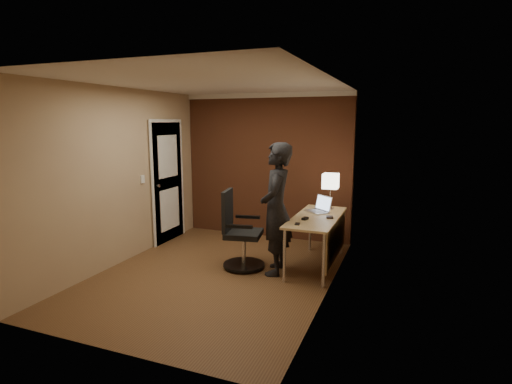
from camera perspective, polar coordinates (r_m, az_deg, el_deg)
room at (r=6.68m, az=-1.91°, el=4.41°), size 4.00×4.00×4.00m
desk at (r=5.61m, az=9.37°, el=-4.78°), size 0.60×1.50×0.73m
desk_lamp at (r=6.01m, az=10.60°, el=1.48°), size 0.22×0.22×0.54m
laptop at (r=5.87m, az=9.14°, el=-2.18°), size 0.42×0.41×0.23m
mouse at (r=5.38m, az=7.02°, el=-3.78°), size 0.08×0.11×0.03m
phone at (r=5.14m, az=5.91°, el=-4.55°), size 0.08×0.12×0.01m
wallet at (r=5.53m, az=10.47°, el=-3.56°), size 0.11×0.13×0.02m
office_chair at (r=5.58m, az=-2.45°, el=-6.11°), size 0.58×0.65×1.07m
person at (r=5.30m, az=2.90°, el=-2.43°), size 0.53×0.71×1.76m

